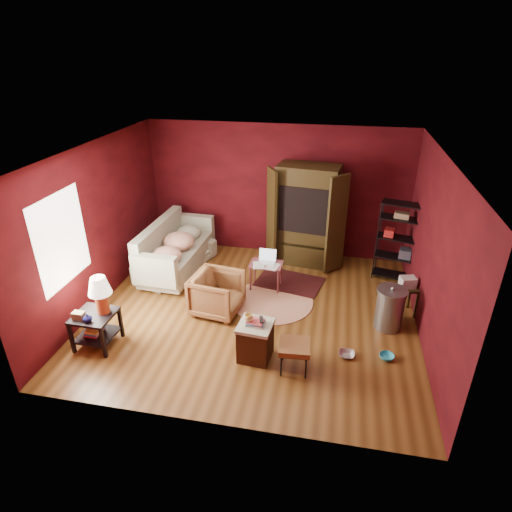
{
  "coord_description": "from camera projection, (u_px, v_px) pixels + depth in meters",
  "views": [
    {
      "loc": [
        1.25,
        -6.13,
        4.26
      ],
      "look_at": [
        0.0,
        0.2,
        1.0
      ],
      "focal_mm": 30.0,
      "sensor_mm": 36.0,
      "label": 1
    }
  ],
  "objects": [
    {
      "name": "side_table",
      "position": [
        97.0,
        305.0,
        6.43
      ],
      "size": [
        0.6,
        0.6,
        1.16
      ],
      "rotation": [
        0.0,
        0.0,
        -0.02
      ],
      "color": "black",
      "rests_on": "ground"
    },
    {
      "name": "laptop_desk",
      "position": [
        266.0,
        266.0,
        8.04
      ],
      "size": [
        0.62,
        0.49,
        0.75
      ],
      "rotation": [
        0.0,
        0.0,
        -0.03
      ],
      "color": "brown",
      "rests_on": "ground"
    },
    {
      "name": "room",
      "position": [
        251.0,
        239.0,
        6.87
      ],
      "size": [
        5.54,
        5.04,
        2.84
      ],
      "color": "brown",
      "rests_on": "ground"
    },
    {
      "name": "small_stand",
      "position": [
        407.0,
        287.0,
        7.24
      ],
      "size": [
        0.43,
        0.43,
        0.71
      ],
      "rotation": [
        0.0,
        0.0,
        0.26
      ],
      "color": "#32250E",
      "rests_on": "ground"
    },
    {
      "name": "hamper",
      "position": [
        255.0,
        340.0,
        6.3
      ],
      "size": [
        0.53,
        0.53,
        0.69
      ],
      "rotation": [
        0.0,
        0.0,
        -0.09
      ],
      "color": "#3E1F0E",
      "rests_on": "ground"
    },
    {
      "name": "vase",
      "position": [
        87.0,
        318.0,
        6.27
      ],
      "size": [
        0.18,
        0.18,
        0.13
      ],
      "primitive_type": "imported",
      "rotation": [
        0.0,
        0.0,
        0.39
      ],
      "color": "#0C0F3F",
      "rests_on": "side_table"
    },
    {
      "name": "pet_bowl_turquoise",
      "position": [
        387.0,
        353.0,
        6.35
      ],
      "size": [
        0.23,
        0.13,
        0.22
      ],
      "primitive_type": "imported",
      "rotation": [
        0.0,
        0.0,
        -0.27
      ],
      "color": "#29A2C2",
      "rests_on": "ground"
    },
    {
      "name": "sofa_cushions",
      "position": [
        174.0,
        250.0,
        8.66
      ],
      "size": [
        0.98,
        2.27,
        0.94
      ],
      "rotation": [
        0.0,
        0.0,
        -0.04
      ],
      "color": "#ABB098",
      "rests_on": "sofa"
    },
    {
      "name": "wire_shelving",
      "position": [
        399.0,
        239.0,
        8.17
      ],
      "size": [
        0.83,
        0.51,
        1.59
      ],
      "rotation": [
        0.0,
        0.0,
        -0.23
      ],
      "color": "black",
      "rests_on": "ground"
    },
    {
      "name": "footstool",
      "position": [
        295.0,
        347.0,
        6.03
      ],
      "size": [
        0.47,
        0.47,
        0.45
      ],
      "rotation": [
        0.0,
        0.0,
        0.08
      ],
      "color": "black",
      "rests_on": "ground"
    },
    {
      "name": "pet_bowl_steel",
      "position": [
        347.0,
        350.0,
        6.4
      ],
      "size": [
        0.24,
        0.08,
        0.24
      ],
      "primitive_type": "imported",
      "rotation": [
        0.0,
        0.0,
        -0.07
      ],
      "color": "#B5B7BC",
      "rests_on": "ground"
    },
    {
      "name": "rug_oriental",
      "position": [
        289.0,
        282.0,
        8.41
      ],
      "size": [
        1.4,
        1.08,
        0.01
      ],
      "rotation": [
        0.0,
        0.0,
        -0.21
      ],
      "color": "#481315",
      "rests_on": "ground"
    },
    {
      "name": "armchair",
      "position": [
        217.0,
        292.0,
        7.33
      ],
      "size": [
        0.84,
        0.88,
        0.81
      ],
      "primitive_type": "imported",
      "rotation": [
        0.0,
        0.0,
        1.43
      ],
      "color": "black",
      "rests_on": "ground"
    },
    {
      "name": "sofa",
      "position": [
        176.0,
        253.0,
        8.73
      ],
      "size": [
        1.12,
        1.98,
        0.74
      ],
      "primitive_type": "imported",
      "rotation": [
        0.0,
        0.0,
        1.25
      ],
      "color": "#ABB098",
      "rests_on": "ground"
    },
    {
      "name": "mug",
      "position": [
        249.0,
        317.0,
        6.11
      ],
      "size": [
        0.15,
        0.14,
        0.13
      ],
      "primitive_type": "imported",
      "rotation": [
        0.0,
        0.0,
        -0.32
      ],
      "color": "#D8B869",
      "rests_on": "hamper"
    },
    {
      "name": "trash_can",
      "position": [
        390.0,
        308.0,
        6.96
      ],
      "size": [
        0.57,
        0.57,
        0.77
      ],
      "rotation": [
        0.0,
        0.0,
        -0.19
      ],
      "color": "gray",
      "rests_on": "ground"
    },
    {
      "name": "rug_round",
      "position": [
        272.0,
        301.0,
        7.8
      ],
      "size": [
        1.88,
        1.88,
        0.01
      ],
      "rotation": [
        0.0,
        0.0,
        -0.33
      ],
      "color": "beige",
      "rests_on": "ground"
    },
    {
      "name": "tv_armoire",
      "position": [
        306.0,
        214.0,
        8.72
      ],
      "size": [
        1.64,
        1.01,
        2.09
      ],
      "rotation": [
        0.0,
        0.0,
        -0.14
      ],
      "color": "#32250E",
      "rests_on": "ground"
    }
  ]
}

